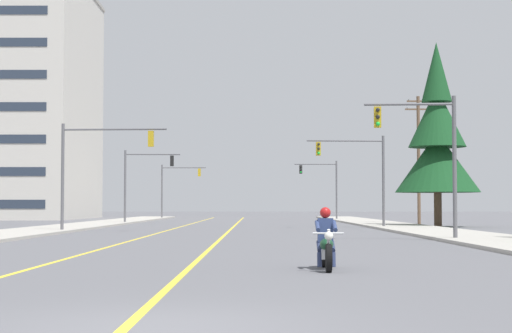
# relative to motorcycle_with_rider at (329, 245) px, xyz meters

# --- Properties ---
(ground_plane) EXTENTS (400.00, 400.00, 0.00)m
(ground_plane) POSITION_rel_motorcycle_with_rider_xyz_m (-2.95, -9.10, -0.59)
(ground_plane) COLOR #5B5B60
(lane_stripe_center) EXTENTS (0.16, 100.00, 0.01)m
(lane_stripe_center) POSITION_rel_motorcycle_with_rider_xyz_m (-3.24, 35.90, -0.58)
(lane_stripe_center) COLOR yellow
(lane_stripe_center) RESTS_ON ground
(lane_stripe_left) EXTENTS (0.16, 100.00, 0.01)m
(lane_stripe_left) POSITION_rel_motorcycle_with_rider_xyz_m (-6.98, 35.90, -0.58)
(lane_stripe_left) COLOR yellow
(lane_stripe_left) RESTS_ON ground
(sidewalk_kerb_right) EXTENTS (4.40, 110.00, 0.14)m
(sidewalk_kerb_right) POSITION_rel_motorcycle_with_rider_xyz_m (8.23, 30.90, -0.52)
(sidewalk_kerb_right) COLOR #ADA89E
(sidewalk_kerb_right) RESTS_ON ground
(sidewalk_kerb_left) EXTENTS (4.40, 110.00, 0.14)m
(sidewalk_kerb_left) POSITION_rel_motorcycle_with_rider_xyz_m (-14.13, 30.90, -0.52)
(sidewalk_kerb_left) COLOR #ADA89E
(sidewalk_kerb_left) RESTS_ON ground
(motorcycle_with_rider) EXTENTS (0.70, 2.19, 1.46)m
(motorcycle_with_rider) POSITION_rel_motorcycle_with_rider_xyz_m (0.00, 0.00, 0.00)
(motorcycle_with_rider) COLOR black
(motorcycle_with_rider) RESTS_ON ground
(traffic_signal_near_right) EXTENTS (3.92, 0.40, 6.20)m
(traffic_signal_near_right) POSITION_rel_motorcycle_with_rider_xyz_m (5.76, 15.86, 3.45)
(traffic_signal_near_right) COLOR #56565B
(traffic_signal_near_right) RESTS_ON ground
(traffic_signal_near_left) EXTENTS (6.07, 0.56, 6.20)m
(traffic_signal_near_left) POSITION_rel_motorcycle_with_rider_xyz_m (-10.92, 27.68, 3.58)
(traffic_signal_near_left) COLOR #56565B
(traffic_signal_near_left) RESTS_ON ground
(traffic_signal_mid_right) EXTENTS (5.25, 0.58, 6.20)m
(traffic_signal_mid_right) POSITION_rel_motorcycle_with_rider_xyz_m (5.41, 35.93, 3.53)
(traffic_signal_mid_right) COLOR #56565B
(traffic_signal_mid_right) RESTS_ON ground
(traffic_signal_mid_left) EXTENTS (4.73, 0.48, 6.20)m
(traffic_signal_mid_left) POSITION_rel_motorcycle_with_rider_xyz_m (-11.38, 50.56, 3.50)
(traffic_signal_mid_left) COLOR #56565B
(traffic_signal_mid_left) RESTS_ON ground
(traffic_signal_far_right) EXTENTS (4.51, 0.43, 6.20)m
(traffic_signal_far_right) POSITION_rel_motorcycle_with_rider_xyz_m (5.54, 67.16, 3.49)
(traffic_signal_far_right) COLOR #56565B
(traffic_signal_far_right) RESTS_ON ground
(traffic_signal_far_left) EXTENTS (5.14, 0.44, 6.20)m
(traffic_signal_far_left) POSITION_rel_motorcycle_with_rider_xyz_m (-10.94, 75.13, 3.53)
(traffic_signal_far_left) COLOR #56565B
(traffic_signal_far_left) RESTS_ON ground
(utility_pole_right_far) EXTENTS (2.11, 0.26, 10.29)m
(utility_pole_right_far) POSITION_rel_motorcycle_with_rider_xyz_m (11.40, 46.71, 4.91)
(utility_pole_right_far) COLOR brown
(utility_pole_right_far) RESTS_ON ground
(conifer_tree_right_verge_far) EXTENTS (5.97, 5.97, 13.13)m
(conifer_tree_right_verge_far) POSITION_rel_motorcycle_with_rider_xyz_m (11.19, 38.94, 5.43)
(conifer_tree_right_verge_far) COLOR #4C3828
(conifer_tree_right_verge_far) RESTS_ON ground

